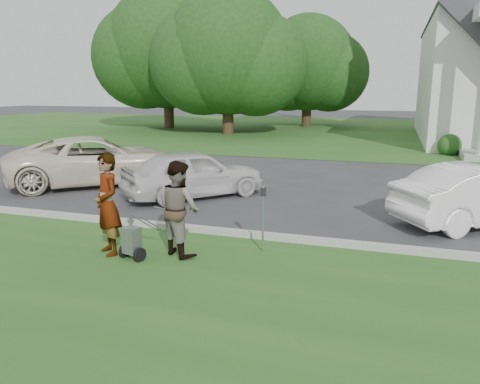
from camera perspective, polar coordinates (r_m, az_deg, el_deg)
The scene contains 13 objects.
ground at distance 9.65m, azimuth -0.39°, elevation -6.52°, with size 120.00×120.00×0.00m, color #333335.
grass_strip at distance 7.09m, azimuth -8.34°, elevation -14.01°, with size 80.00×7.00×0.01m, color #27581E.
church_lawn at distance 35.90m, azimuth 13.53°, elevation 7.25°, with size 80.00×30.00×0.01m, color #27581E.
curb at distance 10.12m, azimuth 0.60°, elevation -5.15°, with size 80.00×0.18×0.15m, color #9E9E93.
tree_left at distance 32.57m, azimuth -1.54°, elevation 16.06°, with size 10.63×8.40×9.71m.
tree_far at distance 37.73m, azimuth -8.91°, elevation 16.34°, with size 11.64×9.20×10.73m.
tree_back at distance 39.28m, azimuth 8.25°, elevation 14.80°, with size 9.61×7.60×8.89m.
striping_cart at distance 8.99m, azimuth -13.01°, elevation -5.84°, with size 0.61×0.98×0.85m.
person_left at distance 9.24m, azimuth -15.86°, elevation -1.55°, with size 0.71×0.47×1.96m, color #999999.
person_right at distance 8.96m, azimuth -7.47°, elevation -2.05°, with size 0.89×0.69×1.82m, color #999999.
parking_meter_near at distance 9.04m, azimuth 2.82°, elevation -2.34°, with size 0.10×0.09×1.32m.
car_a at distance 16.31m, azimuth -17.04°, elevation 3.71°, with size 2.63×5.71×1.59m, color beige.
car_b at distance 13.76m, azimuth -5.66°, elevation 2.28°, with size 1.67×4.16×1.42m, color silver.
Camera 1 is at (2.90, -8.64, 3.17)m, focal length 35.00 mm.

